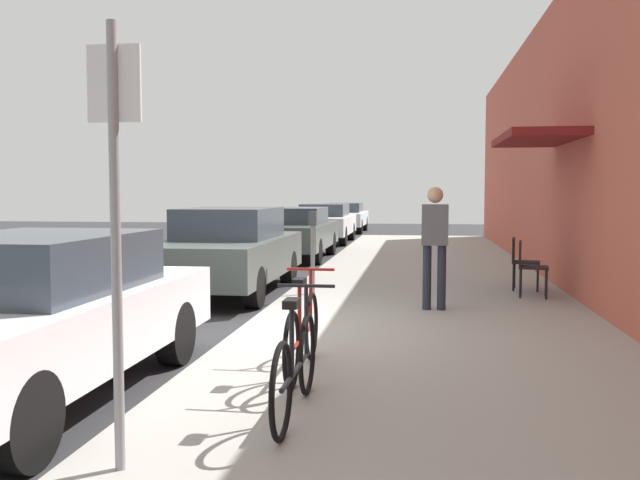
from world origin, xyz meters
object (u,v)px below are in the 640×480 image
Objects in this scene: parked_car_4 at (344,217)px; parking_meter at (313,246)px; parked_car_3 at (325,222)px; bicycle_0 at (296,367)px; parked_car_1 at (228,250)px; street_sign at (116,211)px; parked_car_0 at (29,315)px; pedestrian_standing at (435,238)px; parked_car_2 at (294,232)px; cafe_chair_1 at (521,260)px; bicycle_1 at (303,334)px; cafe_chair_0 at (528,265)px.

parking_meter is at bearing -85.33° from parked_car_4.
parked_car_3 is 18.83m from bicycle_0.
parked_car_1 is 7.87m from street_sign.
parked_car_1 is at bearing -90.00° from parked_car_4.
street_sign is (1.50, -1.55, 0.92)m from parked_car_0.
pedestrian_standing is (1.10, 4.73, 0.64)m from bicycle_0.
parked_car_2 is (0.00, 12.42, -0.01)m from parked_car_0.
cafe_chair_1 is (4.91, -5.94, -0.08)m from parked_car_2.
parked_car_2 is 1.00× the size of parked_car_4.
street_sign is 2.65m from bicycle_1.
parking_meter is 0.78× the size of pedestrian_standing.
parking_meter is at bearing 74.40° from parked_car_0.
cafe_chair_1 is at bearing -74.76° from parked_car_4.
parking_meter is (1.55, -18.96, 0.21)m from parked_car_4.
street_sign is (1.50, -13.97, 0.93)m from parked_car_2.
parked_car_2 is at bearing -90.00° from parked_car_4.
street_sign is at bearing -85.67° from parked_car_3.
parked_car_3 reaches higher than cafe_chair_1.
parked_car_4 is 25.06m from bicycle_0.
parked_car_2 is 8.83m from pedestrian_standing.
parking_meter reaches higher than bicycle_0.
parked_car_3 is at bearing 111.39° from cafe_chair_0.
parked_car_2 is 13.07m from bicycle_0.
parked_car_2 reaches higher than cafe_chair_0.
pedestrian_standing reaches higher than parked_car_4.
bicycle_1 is (2.20, -17.52, -0.23)m from parked_car_3.
parked_car_2 is 7.71m from cafe_chair_1.
parked_car_1 is at bearing 175.12° from cafe_chair_0.
parking_meter is (1.55, -0.57, 0.13)m from parked_car_1.
pedestrian_standing reaches higher than parking_meter.
bicycle_0 is at bearing -79.64° from parked_car_2.
parked_car_3 reaches higher than cafe_chair_0.
street_sign reaches higher than parked_car_3.
parking_meter reaches higher than parked_car_4.
cafe_chair_1 is (0.00, 0.77, 0.00)m from cafe_chair_0.
parked_car_3 is 3.33× the size of parking_meter.
parked_car_1 is 5.06× the size of cafe_chair_1.
bicycle_1 is at bearing -67.80° from parked_car_1.
parking_meter reaches higher than cafe_chair_0.
parked_car_3 reaches higher than parked_car_4.
cafe_chair_1 is at bearing -67.34° from parked_car_3.
bicycle_0 is 1.17m from bicycle_1.
street_sign reaches higher than bicycle_1.
parked_car_1 is at bearing -90.00° from parked_car_2.
parked_car_1 is (0.00, 6.12, 0.03)m from parked_car_0.
cafe_chair_0 is at bearing -75.36° from parked_car_4.
bicycle_0 is at bearing -103.03° from pedestrian_standing.
parked_car_2 is 1.00× the size of parked_car_3.
bicycle_0 is (2.35, -12.85, -0.23)m from parked_car_2.
parked_car_4 is at bearing 94.67° from parking_meter.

